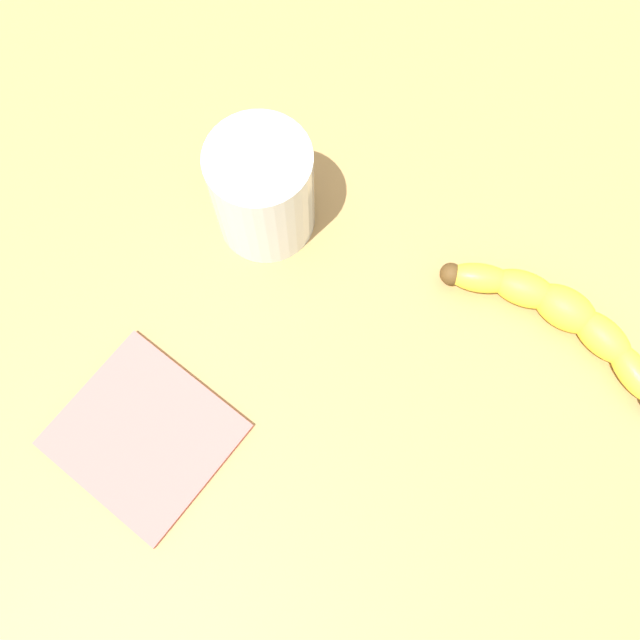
# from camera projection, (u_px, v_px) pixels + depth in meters

# --- Properties ---
(wooden_tabletop) EXTENTS (1.20, 1.20, 0.03)m
(wooden_tabletop) POSITION_uv_depth(u_px,v_px,m) (342.00, 238.00, 0.63)
(wooden_tabletop) COLOR #A47E48
(wooden_tabletop) RESTS_ON ground
(banana) EXTENTS (0.17, 0.14, 0.03)m
(banana) POSITION_uv_depth(u_px,v_px,m) (561.00, 316.00, 0.58)
(banana) COLOR yellow
(banana) RESTS_ON wooden_tabletop
(smoothie_glass) EXTENTS (0.09, 0.09, 0.10)m
(smoothie_glass) POSITION_uv_depth(u_px,v_px,m) (263.00, 191.00, 0.57)
(smoothie_glass) COLOR silver
(smoothie_glass) RESTS_ON wooden_tabletop
(folded_napkin) EXTENTS (0.17, 0.17, 0.01)m
(folded_napkin) POSITION_uv_depth(u_px,v_px,m) (144.00, 435.00, 0.56)
(folded_napkin) COLOR #BC6660
(folded_napkin) RESTS_ON wooden_tabletop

